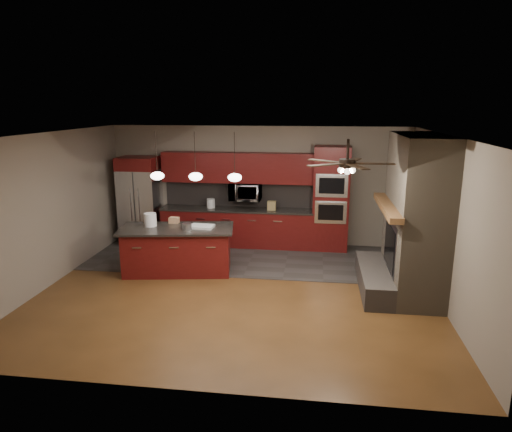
% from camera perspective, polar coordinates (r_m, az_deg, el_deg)
% --- Properties ---
extents(ground, '(7.00, 7.00, 0.00)m').
position_cam_1_polar(ground, '(8.39, -2.35, -9.30)').
color(ground, brown).
rests_on(ground, ground).
extents(ceiling, '(7.00, 6.00, 0.02)m').
position_cam_1_polar(ceiling, '(7.73, -2.56, 10.15)').
color(ceiling, white).
rests_on(ceiling, back_wall).
extents(back_wall, '(7.00, 0.02, 2.80)m').
position_cam_1_polar(back_wall, '(10.85, 0.29, 3.79)').
color(back_wall, slate).
rests_on(back_wall, ground).
extents(right_wall, '(0.02, 6.00, 2.80)m').
position_cam_1_polar(right_wall, '(8.12, 22.68, -0.76)').
color(right_wall, slate).
rests_on(right_wall, ground).
extents(left_wall, '(0.02, 6.00, 2.80)m').
position_cam_1_polar(left_wall, '(9.21, -24.44, 0.71)').
color(left_wall, slate).
rests_on(left_wall, ground).
extents(slate_tile_patch, '(7.00, 2.40, 0.01)m').
position_cam_1_polar(slate_tile_patch, '(10.05, -0.59, -5.27)').
color(slate_tile_patch, '#332F2E').
rests_on(slate_tile_patch, ground).
extents(fireplace_column, '(1.30, 2.10, 2.80)m').
position_cam_1_polar(fireplace_column, '(8.41, 18.90, -0.66)').
color(fireplace_column, brown).
rests_on(fireplace_column, ground).
extents(back_cabinetry, '(3.59, 0.64, 2.20)m').
position_cam_1_polar(back_cabinetry, '(10.77, -2.39, 0.96)').
color(back_cabinetry, '#54100F').
rests_on(back_cabinetry, ground).
extents(oven_tower, '(0.80, 0.63, 2.38)m').
position_cam_1_polar(oven_tower, '(10.51, 9.32, 2.12)').
color(oven_tower, '#54100F').
rests_on(oven_tower, ground).
extents(microwave, '(0.73, 0.41, 0.50)m').
position_cam_1_polar(microwave, '(10.66, -1.35, 3.06)').
color(microwave, silver).
rests_on(microwave, back_cabinetry).
extents(refrigerator, '(0.89, 0.75, 2.09)m').
position_cam_1_polar(refrigerator, '(11.25, -14.27, 1.88)').
color(refrigerator, silver).
rests_on(refrigerator, ground).
extents(kitchen_island, '(2.34, 1.34, 0.92)m').
position_cam_1_polar(kitchen_island, '(9.26, -9.77, -4.17)').
color(kitchen_island, '#54100F').
rests_on(kitchen_island, ground).
extents(white_bucket, '(0.30, 0.30, 0.26)m').
position_cam_1_polar(white_bucket, '(9.32, -13.07, -0.45)').
color(white_bucket, white).
rests_on(white_bucket, kitchen_island).
extents(paint_can, '(0.23, 0.23, 0.13)m').
position_cam_1_polar(paint_can, '(8.93, -8.57, -1.32)').
color(paint_can, '#A7A7AC').
rests_on(paint_can, kitchen_island).
extents(paint_tray, '(0.47, 0.34, 0.05)m').
position_cam_1_polar(paint_tray, '(9.05, -6.75, -1.32)').
color(paint_tray, silver).
rests_on(paint_tray, kitchen_island).
extents(cardboard_box, '(0.20, 0.16, 0.12)m').
position_cam_1_polar(cardboard_box, '(9.48, -10.21, -0.51)').
color(cardboard_box, tan).
rests_on(cardboard_box, kitchen_island).
extents(counter_bucket, '(0.21, 0.21, 0.22)m').
position_cam_1_polar(counter_bucket, '(10.83, -5.66, 1.59)').
color(counter_bucket, silver).
rests_on(counter_bucket, back_cabinetry).
extents(counter_box, '(0.19, 0.15, 0.21)m').
position_cam_1_polar(counter_box, '(10.54, 1.98, 1.30)').
color(counter_box, olive).
rests_on(counter_box, back_cabinetry).
extents(pendant_left, '(0.26, 0.26, 0.92)m').
position_cam_1_polar(pendant_left, '(8.92, -12.23, 4.95)').
color(pendant_left, black).
rests_on(pendant_left, ceiling).
extents(pendant_center, '(0.26, 0.26, 0.92)m').
position_cam_1_polar(pendant_center, '(8.70, -7.56, 4.93)').
color(pendant_center, black).
rests_on(pendant_center, ceiling).
extents(pendant_right, '(0.26, 0.26, 0.92)m').
position_cam_1_polar(pendant_right, '(8.53, -2.67, 4.86)').
color(pendant_right, black).
rests_on(pendant_right, ceiling).
extents(ceiling_fan, '(1.27, 1.33, 0.41)m').
position_cam_1_polar(ceiling_fan, '(6.86, 11.33, 6.55)').
color(ceiling_fan, black).
rests_on(ceiling_fan, ceiling).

